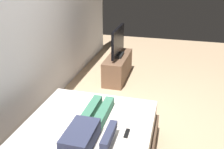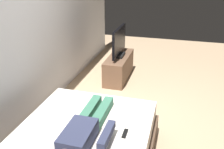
{
  "view_description": "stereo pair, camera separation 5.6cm",
  "coord_description": "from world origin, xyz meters",
  "px_view_note": "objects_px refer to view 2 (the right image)",
  "views": [
    {
      "loc": [
        -2.96,
        -0.46,
        2.22
      ],
      "look_at": [
        0.33,
        0.41,
        0.69
      ],
      "focal_mm": 39.38,
      "sensor_mm": 36.0,
      "label": 1
    },
    {
      "loc": [
        -2.95,
        -0.51,
        2.22
      ],
      "look_at": [
        0.33,
        0.41,
        0.69
      ],
      "focal_mm": 39.38,
      "sensor_mm": 36.0,
      "label": 2
    }
  ],
  "objects_px": {
    "remote": "(125,133)",
    "person": "(85,130)",
    "tv_stand": "(119,67)",
    "tv": "(119,43)"
  },
  "relations": [
    {
      "from": "tv_stand",
      "to": "tv",
      "type": "height_order",
      "value": "tv"
    },
    {
      "from": "tv_stand",
      "to": "tv",
      "type": "xyz_separation_m",
      "value": [
        -0.0,
        0.0,
        0.53
      ]
    },
    {
      "from": "person",
      "to": "remote",
      "type": "xyz_separation_m",
      "value": [
        0.15,
        -0.4,
        -0.07
      ]
    },
    {
      "from": "person",
      "to": "tv_stand",
      "type": "height_order",
      "value": "person"
    },
    {
      "from": "person",
      "to": "remote",
      "type": "distance_m",
      "value": 0.44
    },
    {
      "from": "remote",
      "to": "person",
      "type": "bearing_deg",
      "value": 110.47
    },
    {
      "from": "remote",
      "to": "tv_stand",
      "type": "relative_size",
      "value": 0.14
    },
    {
      "from": "person",
      "to": "tv",
      "type": "relative_size",
      "value": 1.43
    },
    {
      "from": "person",
      "to": "tv_stand",
      "type": "relative_size",
      "value": 1.15
    },
    {
      "from": "remote",
      "to": "tv",
      "type": "height_order",
      "value": "tv"
    }
  ]
}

